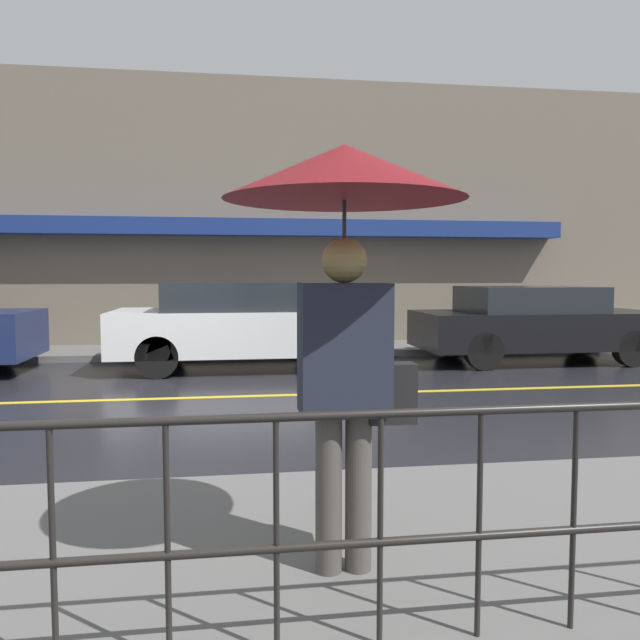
% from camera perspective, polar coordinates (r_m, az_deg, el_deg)
% --- Properties ---
extents(ground_plane, '(80.00, 80.00, 0.00)m').
position_cam_1_polar(ground_plane, '(8.43, -15.55, -6.99)').
color(ground_plane, black).
extents(sidewalk_near, '(28.00, 2.48, 0.13)m').
position_cam_1_polar(sidewalk_near, '(3.84, -25.30, -20.08)').
color(sidewalk_near, '#60605E').
rests_on(sidewalk_near, ground_plane).
extents(sidewalk_far, '(28.00, 1.79, 0.13)m').
position_cam_1_polar(sidewalk_far, '(12.85, -13.03, -2.83)').
color(sidewalk_far, '#60605E').
rests_on(sidewalk_far, ground_plane).
extents(lane_marking, '(25.20, 0.12, 0.01)m').
position_cam_1_polar(lane_marking, '(8.43, -15.55, -6.97)').
color(lane_marking, gold).
rests_on(lane_marking, ground_plane).
extents(building_storefront, '(28.00, 0.85, 5.82)m').
position_cam_1_polar(building_storefront, '(13.83, -12.87, 9.41)').
color(building_storefront, '#706656').
rests_on(building_storefront, ground_plane).
extents(pedestrian, '(1.18, 1.18, 2.11)m').
position_cam_1_polar(pedestrian, '(3.06, 2.32, 8.75)').
color(pedestrian, '#4C4742').
rests_on(pedestrian, sidewalk_near).
extents(car_white, '(4.28, 1.92, 1.48)m').
position_cam_1_polar(car_white, '(10.75, -7.37, -0.35)').
color(car_white, silver).
rests_on(car_white, ground_plane).
extents(car_black, '(4.39, 1.82, 1.39)m').
position_cam_1_polar(car_black, '(12.10, 19.05, -0.25)').
color(car_black, black).
rests_on(car_black, ground_plane).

